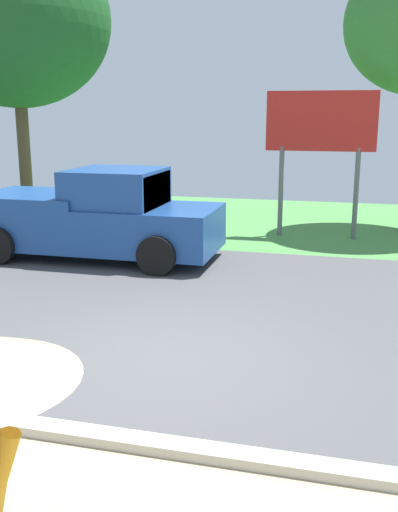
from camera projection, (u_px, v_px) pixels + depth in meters
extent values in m
cube|color=#4C4C4F|center=(203.00, 311.00, 9.34)|extent=(40.00, 8.00, 0.10)
cube|color=#4C9047|center=(272.00, 222.00, 16.85)|extent=(40.00, 8.00, 0.10)
cube|color=#B2AD9E|center=(98.00, 436.00, 5.55)|extent=(40.00, 0.24, 0.10)
cylinder|color=orange|center=(0.00, 472.00, 2.74)|extent=(0.24, 0.09, 0.45)
cube|color=#1E478C|center=(95.00, 226.00, 12.45)|extent=(5.20, 2.00, 0.90)
cube|color=#1E478C|center=(116.00, 191.00, 12.15)|extent=(1.80, 1.84, 0.90)
cube|color=#2D3842|center=(156.00, 192.00, 11.94)|extent=(0.10, 1.70, 0.77)
cube|color=#1E478C|center=(38.00, 198.00, 12.64)|extent=(2.40, 2.00, 0.20)
cylinder|color=black|center=(186.00, 234.00, 13.04)|extent=(0.76, 0.28, 0.76)
cylinder|color=black|center=(157.00, 255.00, 11.16)|extent=(0.76, 0.28, 0.76)
cylinder|color=black|center=(47.00, 227.00, 13.88)|extent=(0.76, 0.28, 0.76)
cylinder|color=slate|center=(281.00, 192.00, 14.58)|extent=(0.12, 0.12, 2.20)
cylinder|color=slate|center=(356.00, 194.00, 14.14)|extent=(0.12, 0.12, 2.20)
cube|color=red|center=(321.00, 121.00, 13.95)|extent=(2.60, 0.10, 1.40)
cylinder|color=brown|center=(24.00, 150.00, 17.38)|extent=(0.36, 0.36, 3.84)
ellipsoid|color=#1E5623|center=(15.00, 19.00, 16.52)|extent=(5.35, 5.35, 4.86)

